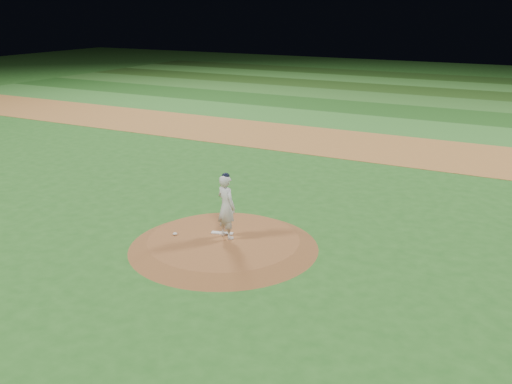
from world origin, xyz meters
name	(u,v)px	position (x,y,z in m)	size (l,w,h in m)	color
ground	(224,247)	(0.00, 0.00, 0.00)	(120.00, 120.00, 0.00)	#255E1E
infield_dirt_band	(369,146)	(0.00, 14.00, 0.01)	(70.00, 6.00, 0.02)	#A16832
outfield_stripe_0	(398,126)	(0.00, 19.50, 0.01)	(70.00, 5.00, 0.02)	#31732A
outfield_stripe_1	(418,112)	(0.00, 24.50, 0.01)	(70.00, 5.00, 0.02)	#1D4E19
outfield_stripe_2	(434,102)	(0.00, 29.50, 0.01)	(70.00, 5.00, 0.02)	#306A26
outfield_stripe_3	(447,93)	(0.00, 34.50, 0.01)	(70.00, 5.00, 0.02)	#224717
outfield_stripe_4	(457,85)	(0.00, 39.50, 0.01)	(70.00, 5.00, 0.02)	#377B2C
outfield_stripe_5	(466,79)	(0.00, 44.50, 0.01)	(70.00, 5.00, 0.02)	#204717
pitchers_mound	(224,243)	(0.00, 0.00, 0.12)	(5.50, 5.50, 0.25)	brown
pitching_rubber	(222,233)	(-0.25, 0.33, 0.27)	(0.65, 0.16, 0.03)	silver
rosin_bag	(175,234)	(-1.42, -0.42, 0.29)	(0.13, 0.13, 0.07)	beige
pitcher_on_mound	(226,206)	(0.01, 0.15, 1.21)	(0.81, 0.68, 1.95)	silver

